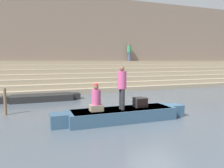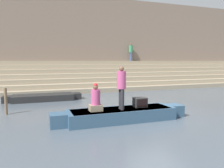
% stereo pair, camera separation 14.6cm
% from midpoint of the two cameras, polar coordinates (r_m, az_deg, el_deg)
% --- Properties ---
extents(ground_plane, '(120.00, 120.00, 0.00)m').
position_cam_midpoint_polar(ground_plane, '(10.39, 11.52, -7.73)').
color(ground_plane, '#4C5660').
extents(ghat_steps, '(36.00, 4.50, 2.46)m').
position_cam_midpoint_polar(ghat_steps, '(19.60, -3.75, 1.43)').
color(ghat_steps, gray).
rests_on(ghat_steps, ground).
extents(back_wall, '(34.20, 1.28, 8.48)m').
position_cam_midpoint_polar(back_wall, '(21.74, -5.38, 10.65)').
color(back_wall, '#7F6B5B').
rests_on(back_wall, ground).
extents(rowboat_main, '(5.70, 1.34, 0.50)m').
position_cam_midpoint_polar(rowboat_main, '(9.05, 2.98, -7.93)').
color(rowboat_main, '#33516B').
rests_on(rowboat_main, ground).
extents(person_standing, '(0.36, 0.36, 1.74)m').
position_cam_midpoint_polar(person_standing, '(8.72, 2.98, -0.19)').
color(person_standing, '#28282D').
rests_on(person_standing, rowboat_main).
extents(person_rowing, '(0.50, 0.39, 1.10)m').
position_cam_midpoint_polar(person_rowing, '(8.55, -3.81, -4.17)').
color(person_rowing, gray).
rests_on(person_rowing, rowboat_main).
extents(tv_set, '(0.54, 0.41, 0.40)m').
position_cam_midpoint_polar(tv_set, '(9.37, 7.78, -4.75)').
color(tv_set, '#2D2D2D').
rests_on(tv_set, rowboat_main).
extents(moored_boat_shore, '(4.66, 1.33, 0.38)m').
position_cam_midpoint_polar(moored_boat_shore, '(14.23, -17.20, -3.32)').
color(moored_boat_shore, black).
rests_on(moored_boat_shore, ground).
extents(mooring_post, '(0.13, 0.13, 1.23)m').
position_cam_midpoint_polar(mooring_post, '(11.10, -25.65, -4.09)').
color(mooring_post, brown).
rests_on(mooring_post, ground).
extents(person_on_steps, '(0.37, 0.37, 1.72)m').
position_cam_midpoint_polar(person_on_steps, '(22.09, 5.12, 8.60)').
color(person_on_steps, '#3D4C75').
rests_on(person_on_steps, ghat_steps).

